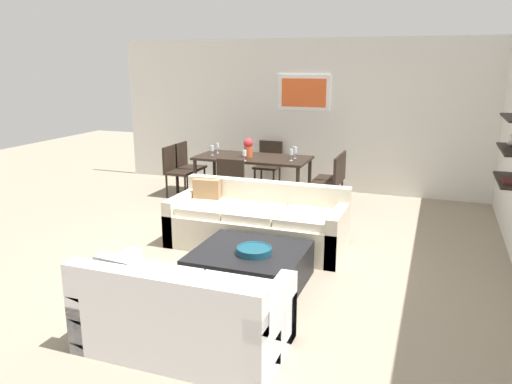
{
  "coord_description": "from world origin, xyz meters",
  "views": [
    {
      "loc": [
        2.05,
        -5.34,
        2.29
      ],
      "look_at": [
        0.03,
        0.2,
        0.75
      ],
      "focal_mm": 35.06,
      "sensor_mm": 36.0,
      "label": 1
    }
  ],
  "objects": [
    {
      "name": "decorative_bowl",
      "position": [
        0.39,
        -0.83,
        0.42
      ],
      "size": [
        0.37,
        0.37,
        0.07
      ],
      "color": "navy",
      "rests_on": "coffee_table"
    },
    {
      "name": "dining_chair_right_far",
      "position": [
        0.53,
        2.58,
        0.5
      ],
      "size": [
        0.44,
        0.44,
        0.88
      ],
      "color": "black",
      "rests_on": "ground"
    },
    {
      "name": "wine_glass_left_near",
      "position": [
        -1.53,
        2.27,
        0.87
      ],
      "size": [
        0.07,
        0.07,
        0.17
      ],
      "color": "silver",
      "rests_on": "dining_table"
    },
    {
      "name": "coffee_table",
      "position": [
        0.31,
        -0.76,
        0.19
      ],
      "size": [
        1.14,
        1.05,
        0.38
      ],
      "color": "black",
      "rests_on": "ground"
    },
    {
      "name": "dining_chair_head",
      "position": [
        -0.83,
        3.24,
        0.5
      ],
      "size": [
        0.44,
        0.44,
        0.88
      ],
      "color": "black",
      "rests_on": "ground"
    },
    {
      "name": "dining_chair_right_near",
      "position": [
        0.53,
        2.18,
        0.5
      ],
      "size": [
        0.44,
        0.44,
        0.88
      ],
      "color": "black",
      "rests_on": "ground"
    },
    {
      "name": "dining_chair_left_near",
      "position": [
        -2.19,
        2.18,
        0.5
      ],
      "size": [
        0.44,
        0.44,
        0.88
      ],
      "color": "black",
      "rests_on": "ground"
    },
    {
      "name": "back_wall_unit",
      "position": [
        0.29,
        3.53,
        1.36
      ],
      "size": [
        8.4,
        0.09,
        2.7
      ],
      "color": "silver",
      "rests_on": "ground"
    },
    {
      "name": "centerpiece_vase",
      "position": [
        -0.9,
        2.36,
        0.91
      ],
      "size": [
        0.16,
        0.16,
        0.32
      ],
      "color": "#D85933",
      "rests_on": "dining_table"
    },
    {
      "name": "sofa_beige",
      "position": [
        -0.01,
        0.34,
        0.29
      ],
      "size": [
        2.21,
        0.9,
        0.78
      ],
      "color": "beige",
      "rests_on": "ground"
    },
    {
      "name": "wine_glass_right_near",
      "position": [
        -0.13,
        2.27,
        0.88
      ],
      "size": [
        0.06,
        0.06,
        0.19
      ],
      "color": "silver",
      "rests_on": "dining_table"
    },
    {
      "name": "loveseat_white",
      "position": [
        0.22,
        -2.09,
        0.29
      ],
      "size": [
        1.65,
        0.9,
        0.78
      ],
      "color": "white",
      "rests_on": "ground"
    },
    {
      "name": "dining_table",
      "position": [
        -0.83,
        2.38,
        0.68
      ],
      "size": [
        1.9,
        0.89,
        0.75
      ],
      "color": "black",
      "rests_on": "ground"
    },
    {
      "name": "dining_chair_foot",
      "position": [
        -0.83,
        1.53,
        0.5
      ],
      "size": [
        0.44,
        0.44,
        0.88
      ],
      "color": "black",
      "rests_on": "ground"
    },
    {
      "name": "ground_plane",
      "position": [
        0.0,
        0.0,
        0.0
      ],
      "size": [
        18.0,
        18.0,
        0.0
      ],
      "primitive_type": "plane",
      "color": "gray"
    },
    {
      "name": "wine_glass_foot",
      "position": [
        -0.83,
        2.0,
        0.87
      ],
      "size": [
        0.06,
        0.06,
        0.18
      ],
      "color": "silver",
      "rests_on": "dining_table"
    },
    {
      "name": "dining_chair_left_far",
      "position": [
        -2.19,
        2.58,
        0.5
      ],
      "size": [
        0.44,
        0.44,
        0.88
      ],
      "color": "black",
      "rests_on": "ground"
    },
    {
      "name": "wine_glass_right_far",
      "position": [
        -0.13,
        2.49,
        0.89
      ],
      "size": [
        0.07,
        0.07,
        0.19
      ],
      "color": "silver",
      "rests_on": "dining_table"
    },
    {
      "name": "wine_glass_left_far",
      "position": [
        -1.53,
        2.49,
        0.88
      ],
      "size": [
        0.06,
        0.06,
        0.18
      ],
      "color": "silver",
      "rests_on": "dining_table"
    }
  ]
}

